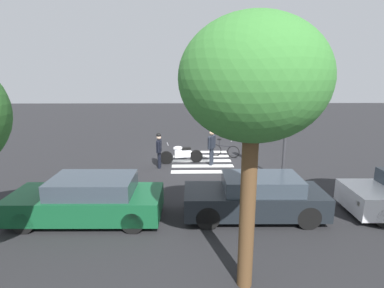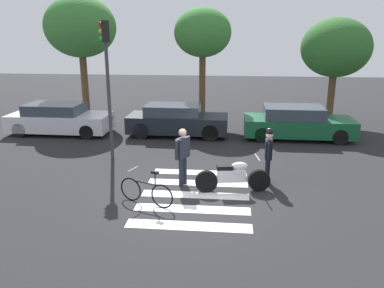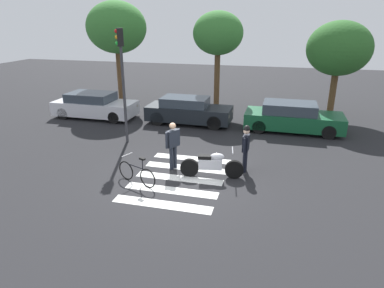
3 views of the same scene
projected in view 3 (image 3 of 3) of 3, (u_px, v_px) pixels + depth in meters
The scene contains 13 objects.
ground_plane at pixel (179, 178), 11.63m from camera, with size 60.00×60.00×0.00m, color #232326.
police_motorcycle at pixel (212, 165), 11.56m from camera, with size 2.17×0.65×1.04m.
leaning_bicycle at pixel (137, 173), 11.14m from camera, with size 1.56×0.71×0.99m.
officer_on_foot at pixel (246, 145), 11.84m from camera, with size 0.23×0.65×1.72m.
officer_by_motorcycle at pixel (173, 143), 12.04m from camera, with size 0.41×0.62×1.74m.
crosswalk_stripes at pixel (179, 178), 11.63m from camera, with size 3.03×4.05×0.01m.
car_white_van at pixel (95, 106), 18.60m from camera, with size 4.49×1.89×1.36m.
car_black_suv at pixel (188, 111), 17.47m from camera, with size 4.36×1.71×1.38m.
car_green_compact at pixel (292, 117), 16.32m from camera, with size 4.61×1.91×1.39m.
traffic_light_pole at pixel (122, 69), 13.99m from camera, with size 0.36×0.33×4.80m.
street_tree_near at pixel (117, 28), 20.15m from camera, with size 3.56×3.56×6.17m.
street_tree_mid at pixel (218, 34), 18.82m from camera, with size 2.80×2.80×5.58m.
street_tree_far at pixel (339, 49), 17.57m from camera, with size 3.29×3.29×5.09m.
Camera 3 is at (3.02, -10.05, 5.16)m, focal length 31.69 mm.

